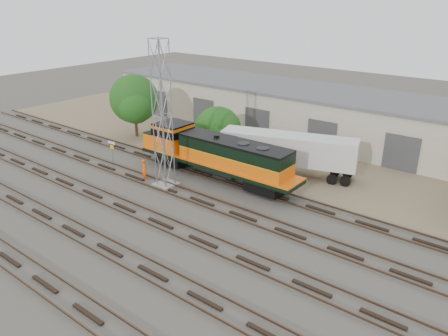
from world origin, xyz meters
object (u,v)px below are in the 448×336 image
Objects in this scene: worker at (144,169)px; semi_trailer at (291,150)px; locomotive at (214,154)px; signal_tower at (162,118)px.

semi_trailer is (9.45, 9.04, 1.39)m from worker.
locomotive reaches higher than semi_trailer.
signal_tower is 11.85m from semi_trailer.
signal_tower reaches higher than locomotive.
semi_trailer reaches higher than worker.
semi_trailer is at bearing 44.74° from locomotive.
semi_trailer is (7.06, 8.81, -3.60)m from signal_tower.
semi_trailer is (4.92, 4.88, 0.08)m from locomotive.
locomotive is 6.29m from worker.
semi_trailer is at bearing -113.38° from worker.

